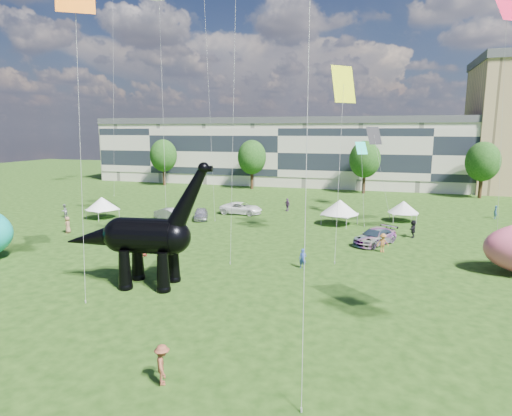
# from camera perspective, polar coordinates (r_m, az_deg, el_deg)

# --- Properties ---
(ground) EXTENTS (220.00, 220.00, 0.00)m
(ground) POSITION_cam_1_polar(r_m,az_deg,el_deg) (26.67, -10.12, -13.38)
(ground) COLOR #16330C
(ground) RESTS_ON ground
(terrace_row) EXTENTS (78.00, 11.00, 12.00)m
(terrace_row) POSITION_cam_1_polar(r_m,az_deg,el_deg) (86.00, 3.81, 7.21)
(terrace_row) COLOR beige
(terrace_row) RESTS_ON ground
(tree_far_left) EXTENTS (5.20, 5.20, 9.44)m
(tree_far_left) POSITION_cam_1_polar(r_m,az_deg,el_deg) (85.45, -12.25, 7.18)
(tree_far_left) COLOR #382314
(tree_far_left) RESTS_ON ground
(tree_mid_left) EXTENTS (5.20, 5.20, 9.44)m
(tree_mid_left) POSITION_cam_1_polar(r_m,az_deg,el_deg) (78.35, -0.55, 7.14)
(tree_mid_left) COLOR #382314
(tree_mid_left) RESTS_ON ground
(tree_mid_right) EXTENTS (5.20, 5.20, 9.44)m
(tree_mid_right) POSITION_cam_1_polar(r_m,az_deg,el_deg) (74.88, 14.32, 6.68)
(tree_mid_right) COLOR #382314
(tree_mid_right) RESTS_ON ground
(tree_far_right) EXTENTS (5.20, 5.20, 9.44)m
(tree_far_right) POSITION_cam_1_polar(r_m,az_deg,el_deg) (76.24, 28.02, 5.85)
(tree_far_right) COLOR #382314
(tree_far_right) RESTS_ON ground
(dinosaur_sculpture) EXTENTS (11.00, 3.41, 8.96)m
(dinosaur_sculpture) POSITION_cam_1_polar(r_m,az_deg,el_deg) (30.44, -14.98, -3.84)
(dinosaur_sculpture) COLOR black
(dinosaur_sculpture) RESTS_ON ground
(car_silver) EXTENTS (2.99, 4.34, 1.37)m
(car_silver) POSITION_cam_1_polar(r_m,az_deg,el_deg) (52.14, -7.35, -0.77)
(car_silver) COLOR silver
(car_silver) RESTS_ON ground
(car_grey) EXTENTS (4.22, 2.02, 1.34)m
(car_grey) POSITION_cam_1_polar(r_m,az_deg,el_deg) (52.71, -11.33, -0.79)
(car_grey) COLOR slate
(car_grey) RESTS_ON ground
(car_white) EXTENTS (5.45, 2.58, 1.50)m
(car_white) POSITION_cam_1_polar(r_m,az_deg,el_deg) (55.02, -2.00, -0.04)
(car_white) COLOR white
(car_white) RESTS_ON ground
(car_dark) EXTENTS (4.51, 5.58, 1.52)m
(car_dark) POSITION_cam_1_polar(r_m,az_deg,el_deg) (42.01, 15.60, -3.68)
(car_dark) COLOR #595960
(car_dark) RESTS_ON ground
(gazebo_near) EXTENTS (5.29, 5.29, 2.91)m
(gazebo_near) POSITION_cam_1_polar(r_m,az_deg,el_deg) (49.52, 11.11, 0.12)
(gazebo_near) COLOR silver
(gazebo_near) RESTS_ON ground
(gazebo_far) EXTENTS (3.98, 3.98, 2.45)m
(gazebo_far) POSITION_cam_1_polar(r_m,az_deg,el_deg) (53.31, 19.05, 0.12)
(gazebo_far) COLOR silver
(gazebo_far) RESTS_ON ground
(gazebo_left) EXTENTS (4.94, 4.94, 2.64)m
(gazebo_left) POSITION_cam_1_polar(r_m,az_deg,el_deg) (55.46, -19.84, 0.58)
(gazebo_left) COLOR white
(gazebo_left) RESTS_ON ground
(visitors) EXTENTS (51.48, 43.71, 1.81)m
(visitors) POSITION_cam_1_polar(r_m,az_deg,el_deg) (40.61, -0.19, -3.62)
(visitors) COLOR maroon
(visitors) RESTS_ON ground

